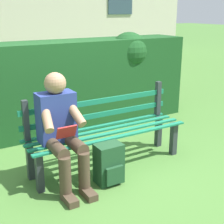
{
  "coord_description": "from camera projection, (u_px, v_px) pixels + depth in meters",
  "views": [
    {
      "loc": [
        1.71,
        2.98,
        1.76
      ],
      "look_at": [
        0.0,
        0.1,
        0.69
      ],
      "focal_mm": 51.76,
      "sensor_mm": 36.0,
      "label": 1
    }
  ],
  "objects": [
    {
      "name": "person_seated",
      "position": [
        61.0,
        128.0,
        3.25
      ],
      "size": [
        0.44,
        0.73,
        1.17
      ],
      "color": "navy",
      "rests_on": "ground"
    },
    {
      "name": "park_bench",
      "position": [
        105.0,
        130.0,
        3.73
      ],
      "size": [
        1.89,
        0.46,
        0.87
      ],
      "color": "#2D3338",
      "rests_on": "ground"
    },
    {
      "name": "backpack",
      "position": [
        109.0,
        164.0,
        3.38
      ],
      "size": [
        0.28,
        0.27,
        0.43
      ],
      "color": "#1E4728",
      "rests_on": "ground"
    },
    {
      "name": "ground",
      "position": [
        108.0,
        165.0,
        3.81
      ],
      "size": [
        60.0,
        60.0,
        0.0
      ],
      "primitive_type": "plane",
      "color": "#477533"
    },
    {
      "name": "hedge_backdrop",
      "position": [
        47.0,
        86.0,
        4.69
      ],
      "size": [
        4.61,
        0.73,
        1.42
      ],
      "color": "#19471E",
      "rests_on": "ground"
    }
  ]
}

